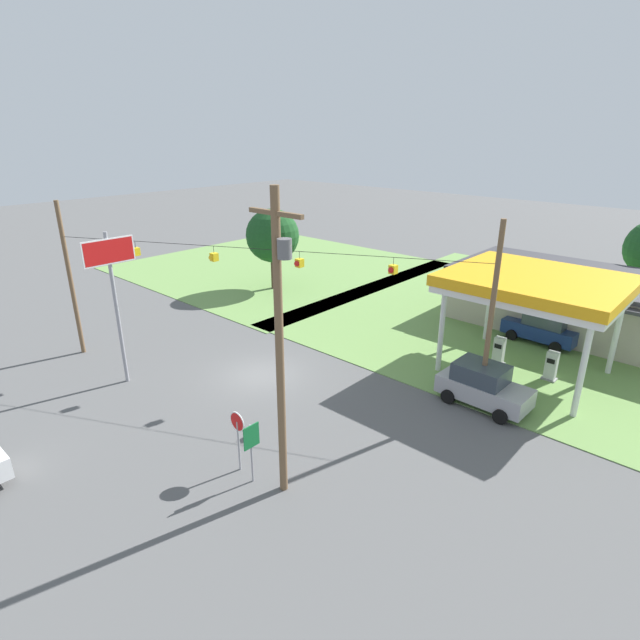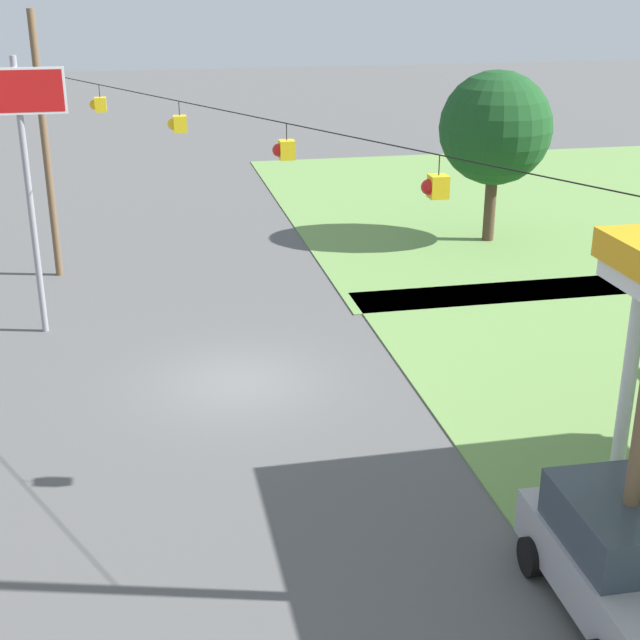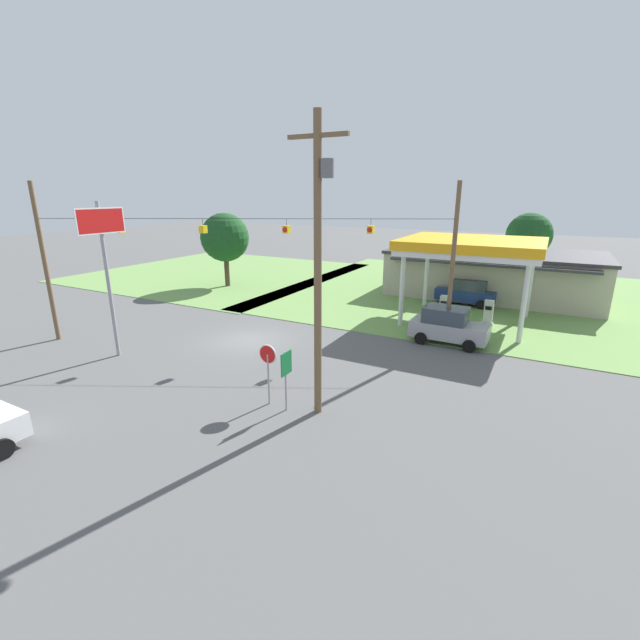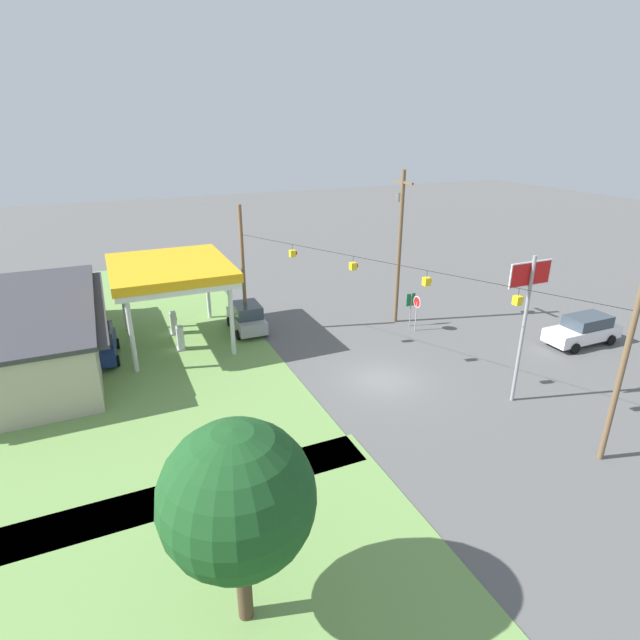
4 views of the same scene
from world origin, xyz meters
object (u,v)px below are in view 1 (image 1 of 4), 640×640
at_px(car_at_pumps_front, 483,385).
at_px(utility_pole_main, 280,337).
at_px(gas_station_store, 586,302).
at_px(fuel_pump_near, 499,352).
at_px(stop_sign_overhead, 112,276).
at_px(gas_station_canopy, 536,285).
at_px(tree_west_verge, 273,236).
at_px(stop_sign_roadside, 238,428).
at_px(car_at_pumps_rear, 543,327).
at_px(fuel_pump_far, 551,367).
at_px(route_sign, 251,442).

bearing_deg(car_at_pumps_front, utility_pole_main, -102.71).
relative_size(gas_station_store, fuel_pump_near, 10.15).
height_order(stop_sign_overhead, utility_pole_main, utility_pole_main).
relative_size(gas_station_canopy, tree_west_verge, 1.28).
bearing_deg(utility_pole_main, tree_west_verge, 137.97).
xyz_separation_m(car_at_pumps_front, utility_pole_main, (-2.58, -10.32, 4.91)).
xyz_separation_m(stop_sign_roadside, stop_sign_overhead, (-9.86, 0.69, 3.79)).
relative_size(gas_station_canopy, gas_station_store, 0.52).
relative_size(gas_station_canopy, car_at_pumps_rear, 1.90).
bearing_deg(gas_station_canopy, stop_sign_roadside, -107.16).
distance_m(gas_station_canopy, car_at_pumps_front, 6.05).
bearing_deg(car_at_pumps_rear, utility_pole_main, 87.44).
xyz_separation_m(stop_sign_overhead, tree_west_verge, (-6.29, 16.08, -1.28)).
relative_size(fuel_pump_near, fuel_pump_far, 1.00).
distance_m(car_at_pumps_front, car_at_pumps_rear, 9.42).
distance_m(route_sign, utility_pole_main, 4.39).
height_order(gas_station_store, car_at_pumps_rear, gas_station_store).
bearing_deg(utility_pole_main, stop_sign_roadside, -169.81).
bearing_deg(car_at_pumps_front, gas_station_store, 88.93).
xyz_separation_m(gas_station_store, car_at_pumps_front, (-0.56, -13.33, -0.82)).
xyz_separation_m(fuel_pump_near, stop_sign_overhead, (-13.23, -14.69, 4.85)).
bearing_deg(gas_station_canopy, fuel_pump_far, -0.07).
bearing_deg(car_at_pumps_rear, stop_sign_roadside, 81.83).
bearing_deg(tree_west_verge, fuel_pump_far, -3.56).
height_order(stop_sign_roadside, utility_pole_main, utility_pole_main).
distance_m(gas_station_canopy, tree_west_verge, 20.95).
distance_m(car_at_pumps_rear, tree_west_verge, 20.70).
relative_size(fuel_pump_far, utility_pole_main, 0.15).
xyz_separation_m(stop_sign_roadside, tree_west_verge, (-16.15, 16.77, 2.51)).
xyz_separation_m(gas_station_store, car_at_pumps_rear, (-1.17, -3.94, -0.85)).
relative_size(fuel_pump_far, car_at_pumps_rear, 0.36).
height_order(gas_station_canopy, stop_sign_roadside, gas_station_canopy).
relative_size(car_at_pumps_rear, stop_sign_overhead, 0.56).
bearing_deg(route_sign, car_at_pumps_rear, 81.27).
distance_m(car_at_pumps_front, utility_pole_main, 11.71).
bearing_deg(fuel_pump_near, gas_station_canopy, 0.07).
relative_size(car_at_pumps_front, tree_west_verge, 0.65).
distance_m(route_sign, tree_west_verge, 24.15).
bearing_deg(gas_station_canopy, fuel_pump_near, -179.93).
relative_size(gas_station_store, car_at_pumps_front, 3.82).
height_order(fuel_pump_near, tree_west_verge, tree_west_verge).
relative_size(car_at_pumps_rear, route_sign, 1.81).
bearing_deg(gas_station_store, car_at_pumps_rear, -106.56).
bearing_deg(car_at_pumps_rear, car_at_pumps_front, 96.87).
distance_m(stop_sign_roadside, tree_west_verge, 23.42).
bearing_deg(gas_station_canopy, utility_pole_main, -100.20).
bearing_deg(tree_west_verge, car_at_pumps_rear, 9.33).
bearing_deg(route_sign, gas_station_store, 79.96).
distance_m(stop_sign_roadside, stop_sign_overhead, 10.59).
xyz_separation_m(gas_station_store, stop_sign_roadside, (-5.18, -24.02, -0.02)).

